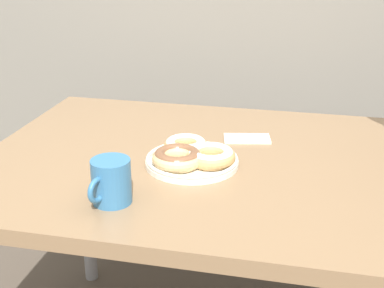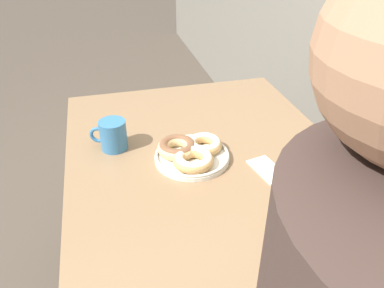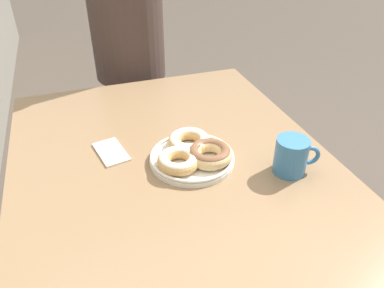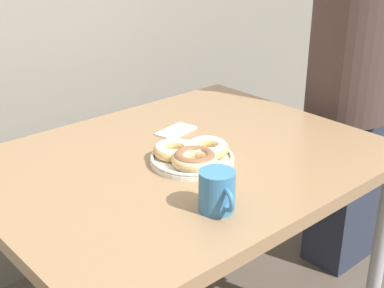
{
  "view_description": "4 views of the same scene",
  "coord_description": "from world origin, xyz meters",
  "px_view_note": "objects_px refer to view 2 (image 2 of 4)",
  "views": [
    {
      "loc": [
        0.28,
        -0.97,
        1.34
      ],
      "look_at": [
        -0.01,
        0.29,
        0.82
      ],
      "focal_mm": 50.0,
      "sensor_mm": 36.0,
      "label": 1
    },
    {
      "loc": [
        0.97,
        0.04,
        1.47
      ],
      "look_at": [
        -0.01,
        0.29,
        0.82
      ],
      "focal_mm": 35.0,
      "sensor_mm": 36.0,
      "label": 2
    },
    {
      "loc": [
        -0.84,
        0.57,
        1.41
      ],
      "look_at": [
        -0.01,
        0.29,
        0.82
      ],
      "focal_mm": 35.0,
      "sensor_mm": 36.0,
      "label": 3
    },
    {
      "loc": [
        -0.95,
        -0.77,
        1.43
      ],
      "look_at": [
        -0.01,
        0.29,
        0.82
      ],
      "focal_mm": 50.0,
      "sensor_mm": 36.0,
      "label": 4
    }
  ],
  "objects_px": {
    "donut_plate": "(191,152)",
    "coffee_mug": "(113,135)",
    "napkin": "(268,170)",
    "dining_table": "(207,176)"
  },
  "relations": [
    {
      "from": "coffee_mug",
      "to": "donut_plate",
      "type": "bearing_deg",
      "value": 61.1
    },
    {
      "from": "coffee_mug",
      "to": "napkin",
      "type": "bearing_deg",
      "value": 61.26
    },
    {
      "from": "donut_plate",
      "to": "coffee_mug",
      "type": "bearing_deg",
      "value": -118.9
    },
    {
      "from": "coffee_mug",
      "to": "napkin",
      "type": "xyz_separation_m",
      "value": [
        0.25,
        0.46,
        -0.05
      ]
    },
    {
      "from": "dining_table",
      "to": "coffee_mug",
      "type": "distance_m",
      "value": 0.35
    },
    {
      "from": "donut_plate",
      "to": "coffee_mug",
      "type": "relative_size",
      "value": 2.07
    },
    {
      "from": "dining_table",
      "to": "donut_plate",
      "type": "xyz_separation_m",
      "value": [
        -0.01,
        -0.06,
        0.1
      ]
    },
    {
      "from": "dining_table",
      "to": "coffee_mug",
      "type": "height_order",
      "value": "coffee_mug"
    },
    {
      "from": "donut_plate",
      "to": "coffee_mug",
      "type": "xyz_separation_m",
      "value": [
        -0.13,
        -0.24,
        0.02
      ]
    },
    {
      "from": "donut_plate",
      "to": "napkin",
      "type": "height_order",
      "value": "donut_plate"
    }
  ]
}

